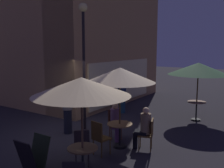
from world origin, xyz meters
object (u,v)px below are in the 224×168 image
object	(u,v)px
menu_sandwich_board	(33,156)
cafe_chair_0	(82,144)
patio_umbrella_1	(81,87)
patron_seated_1	(116,119)
cafe_table_0	(196,107)
patron_seated_0	(144,126)
cafe_chair_4	(99,135)
cafe_chair_3	(115,121)
patron_standing_2	(122,94)
patio_umbrella_2	(120,75)
street_lamp_near_corner	(84,46)
cafe_table_1	(83,157)
cafe_table_2	(120,130)
patron_standing_3	(68,109)
cafe_chair_2	(149,132)
patio_umbrella_0	(198,69)

from	to	relation	value
menu_sandwich_board	cafe_chair_0	distance (m)	1.22
patio_umbrella_1	patron_seated_1	world-z (taller)	patio_umbrella_1
cafe_table_0	cafe_chair_0	world-z (taller)	cafe_chair_0
patron_seated_0	cafe_chair_4	bearing A→B (deg)	32.72
menu_sandwich_board	cafe_chair_3	size ratio (longest dim) A/B	0.94
patron_standing_2	patio_umbrella_2	bearing A→B (deg)	102.32
cafe_table_0	cafe_chair_4	xyz separation A→B (m)	(-4.95, 1.30, 0.01)
street_lamp_near_corner	cafe_chair_4	bearing A→B (deg)	-131.00
cafe_table_1	cafe_chair_3	size ratio (longest dim) A/B	0.83
cafe_table_2	patron_seated_1	distance (m)	0.67
cafe_table_0	patron_seated_0	world-z (taller)	patron_seated_0
street_lamp_near_corner	menu_sandwich_board	distance (m)	4.30
cafe_chair_3	patron_seated_1	xyz separation A→B (m)	(-0.11, -0.11, 0.12)
cafe_chair_4	patron_standing_3	xyz separation A→B (m)	(0.89, 2.01, 0.27)
menu_sandwich_board	patron_standing_2	distance (m)	6.14
cafe_table_1	patio_umbrella_2	xyz separation A→B (m)	(2.10, 0.32, 1.63)
menu_sandwich_board	cafe_chair_0	xyz separation A→B (m)	(1.05, -0.61, 0.07)
cafe_table_0	cafe_table_2	bearing A→B (deg)	164.42
cafe_chair_0	patron_seated_0	xyz separation A→B (m)	(1.71, -0.90, 0.19)
patio_umbrella_1	cafe_chair_2	world-z (taller)	patio_umbrella_1
menu_sandwich_board	cafe_chair_2	distance (m)	3.27
cafe_table_1	patron_standing_3	size ratio (longest dim) A/B	0.46
street_lamp_near_corner	patron_standing_2	world-z (taller)	street_lamp_near_corner
street_lamp_near_corner	cafe_chair_4	size ratio (longest dim) A/B	4.58
patio_umbrella_0	patron_seated_1	size ratio (longest dim) A/B	2.01
patron_seated_1	patio_umbrella_1	bearing A→B (deg)	-26.45
cafe_chair_4	patron_seated_0	world-z (taller)	patron_seated_0
patron_standing_3	patio_umbrella_1	bearing A→B (deg)	30.76
patio_umbrella_2	patron_seated_1	distance (m)	1.64
cafe_table_2	patron_seated_0	xyz separation A→B (m)	(0.24, -0.67, 0.17)
cafe_chair_3	patron_seated_0	xyz separation A→B (m)	(-0.35, -1.23, 0.16)
street_lamp_near_corner	patio_umbrella_1	size ratio (longest dim) A/B	1.91
patron_standing_3	patron_seated_1	bearing A→B (deg)	85.63
patio_umbrella_2	cafe_chair_0	world-z (taller)	patio_umbrella_2
street_lamp_near_corner	cafe_chair_3	size ratio (longest dim) A/B	4.81
patron_seated_0	patron_standing_2	bearing A→B (deg)	-69.96
cafe_table_1	patron_seated_0	xyz separation A→B (m)	(2.34, -0.35, 0.16)
menu_sandwich_board	patio_umbrella_0	size ratio (longest dim) A/B	0.37
cafe_table_1	cafe_table_2	xyz separation A→B (m)	(2.10, 0.32, -0.01)
cafe_chair_2	patron_standing_3	bearing A→B (deg)	-15.31
cafe_table_2	cafe_chair_2	distance (m)	0.87
patio_umbrella_2	cafe_chair_4	xyz separation A→B (m)	(-0.83, 0.15, -1.60)
menu_sandwich_board	patron_standing_2	bearing A→B (deg)	11.23
cafe_table_0	cafe_table_1	distance (m)	6.27
cafe_chair_2	patron_seated_1	xyz separation A→B (m)	(0.19, 1.26, 0.13)
cafe_table_0	patron_seated_0	xyz separation A→B (m)	(-3.87, 0.48, 0.14)
cafe_table_1	menu_sandwich_board	bearing A→B (deg)	110.09
patron_seated_1	patron_standing_3	size ratio (longest dim) A/B	0.71
patron_standing_2	street_lamp_near_corner	bearing A→B (deg)	73.80
cafe_chair_3	cafe_chair_4	distance (m)	1.48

